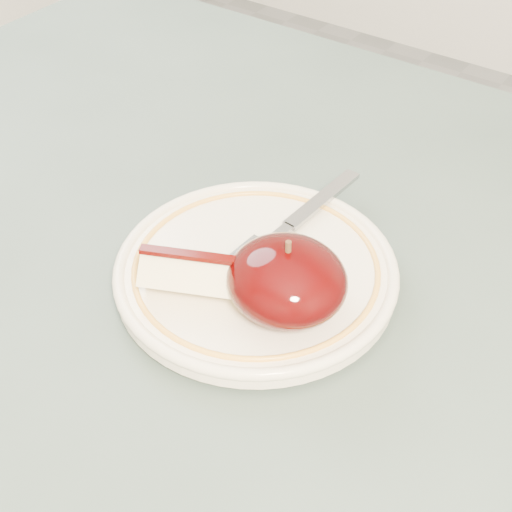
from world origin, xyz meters
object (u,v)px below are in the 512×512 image
Objects in this scene: apple_half at (287,280)px; fork at (288,227)px; plate at (256,270)px; table at (146,371)px.

fork is at bearing 122.59° from apple_half.
plate is at bearing -173.63° from fork.
apple_half reaches higher than table.
plate is at bearing 42.52° from table.
plate is 0.05m from fork.
apple_half is at bearing 20.04° from table.
plate is (0.07, 0.06, 0.10)m from table.
fork is (-0.04, 0.07, -0.02)m from apple_half.
table is 11.01× the size of apple_half.
plate is at bearing 151.80° from apple_half.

